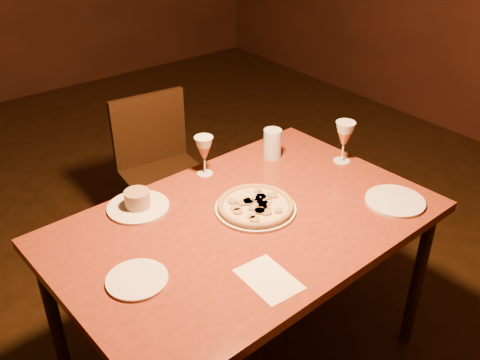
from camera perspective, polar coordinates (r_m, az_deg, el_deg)
dining_table at (r=1.97m, az=0.61°, el=-5.84°), size 1.41×0.95×0.73m
chair_far at (r=2.82m, az=-8.40°, el=1.37°), size 0.44×0.44×0.83m
pizza_plate at (r=1.98m, az=1.67°, el=-2.78°), size 0.30×0.30×0.03m
ramekin_saucer at (r=2.02m, az=-10.85°, el=-2.42°), size 0.23×0.23×0.07m
wine_glass_far at (r=2.18m, az=-3.83°, el=2.59°), size 0.08×0.08×0.17m
wine_glass_right at (r=2.30m, az=11.01°, el=3.98°), size 0.08×0.08×0.18m
water_tumbler at (r=2.32m, az=3.47°, el=3.90°), size 0.08×0.08×0.13m
side_plate_left at (r=1.71m, az=-10.93°, el=-10.38°), size 0.19×0.19×0.01m
side_plate_near at (r=2.11m, az=16.20°, el=-2.17°), size 0.22×0.22×0.01m
menu_card at (r=1.68m, az=3.08°, el=-10.52°), size 0.14×0.21×0.00m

